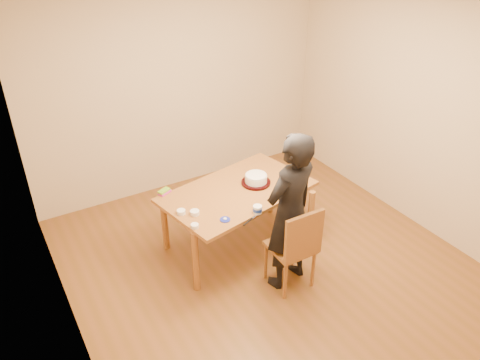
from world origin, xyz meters
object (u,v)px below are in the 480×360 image
cake_plate (256,182)px  person (290,213)px  dining_table (238,192)px  dining_chair (290,247)px  cake (256,179)px

cake_plate → person: 0.76m
dining_table → person: bearing=-89.6°
dining_chair → cake_plate: (0.09, 0.79, 0.31)m
cake_plate → cake: size_ratio=1.33×
dining_chair → cake: bearing=84.2°
dining_table → cake: size_ratio=6.56×
person → dining_chair: bearing=77.9°
dining_chair → cake: 0.88m
cake_plate → cake: bearing=0.0°
dining_chair → dining_table: bearing=101.7°
cake → person: size_ratio=0.14×
dining_chair → person: person is taller
dining_chair → person: bearing=90.8°
cake_plate → dining_chair: bearing=-96.6°
dining_table → person: size_ratio=0.94×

